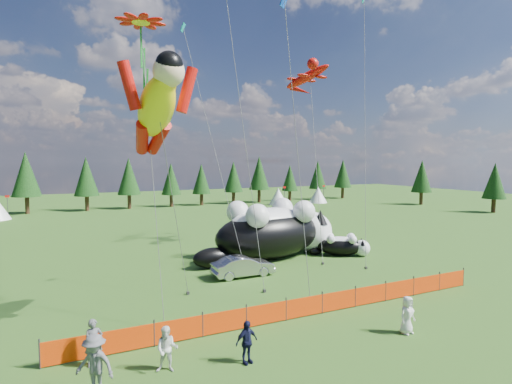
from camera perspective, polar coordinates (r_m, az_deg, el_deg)
ground at (r=22.29m, az=2.66°, el=-14.81°), size 160.00×160.00×0.00m
safety_fence at (r=19.68m, az=6.95°, el=-15.95°), size 22.06×0.06×1.10m
tree_line at (r=64.41m, az=-16.51°, el=1.30°), size 90.00×4.00×8.00m
festival_tents at (r=62.46m, az=-5.72°, el=-1.03°), size 50.00×3.20×2.80m
cat_large at (r=30.49m, az=2.79°, el=-5.49°), size 12.13×5.59×4.39m
cat_small at (r=32.01m, az=12.32°, el=-7.44°), size 4.21×3.26×1.70m
car at (r=25.85m, az=-1.85°, el=-10.55°), size 4.01×1.42×1.32m
spectator_a at (r=16.32m, az=-22.18°, el=-19.34°), size 0.65×0.44×1.72m
spectator_b at (r=15.27m, az=-12.60°, el=-21.06°), size 0.90×0.73×1.61m
spectator_c at (r=15.48m, az=-1.35°, el=-20.64°), size 1.00×0.65×1.58m
spectator_d at (r=14.53m, az=-22.06°, el=-21.92°), size 1.41×1.27×1.96m
spectator_e at (r=18.90m, az=20.78°, el=-16.10°), size 0.84×0.59×1.62m
superhero_kite at (r=17.90m, az=-14.07°, el=11.52°), size 4.70×6.26×12.26m
gecko_kite at (r=36.10m, az=7.31°, el=16.00°), size 5.72×10.17×16.53m
flower_kite at (r=22.61m, az=-16.12°, el=21.93°), size 2.74×5.65×14.84m
diamond_kite_b at (r=39.34m, az=15.22°, el=23.82°), size 6.58×8.43×23.75m
diamond_kite_c at (r=23.31m, az=4.25°, el=24.00°), size 0.93×3.44×16.70m
diamond_kite_d at (r=34.15m, az=-9.86°, el=20.34°), size 1.99×9.21×19.95m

